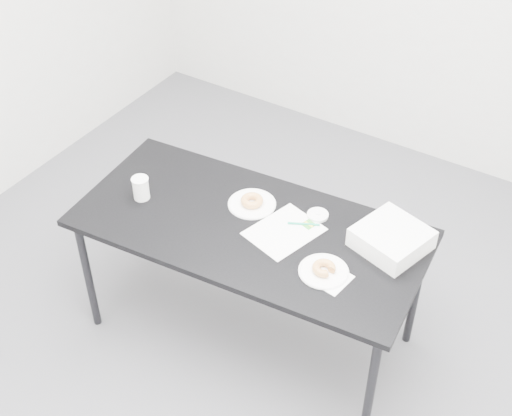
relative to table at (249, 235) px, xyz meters
The scene contains 13 objects.
floor 0.67m from the table, 41.40° to the right, with size 4.00×4.00×0.00m, color #4D4C52.
table is the anchor object (origin of this frame).
scorecard 0.17m from the table, 17.53° to the left, with size 0.25×0.31×0.00m, color white.
logo_patch 0.28m from the table, 32.70° to the left, with size 0.05×0.05×0.00m, color green.
pen 0.25m from the table, 32.81° to the left, with size 0.01×0.01×0.15m, color #0D9168.
napkin 0.48m from the table, 12.19° to the right, with size 0.15×0.15×0.00m, color white.
plate_near 0.44m from the table, 11.22° to the right, with size 0.21×0.21×0.01m, color white.
donut_near 0.44m from the table, 11.22° to the right, with size 0.10×0.10×0.03m, color #C77A3F.
plate_far 0.16m from the table, 117.63° to the left, with size 0.23×0.23×0.01m, color white.
donut_far 0.17m from the table, 117.63° to the left, with size 0.11×0.11×0.04m, color #C77A3F.
coffee_cup 0.56m from the table, 169.41° to the right, with size 0.08×0.08×0.11m, color white.
cup_lid 0.33m from the table, 43.90° to the left, with size 0.10×0.10×0.01m, color white.
bakery_box 0.64m from the table, 19.57° to the left, with size 0.28×0.28×0.09m, color white.
Camera 1 is at (1.26, -1.98, 2.86)m, focal length 50.00 mm.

